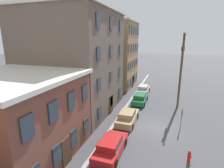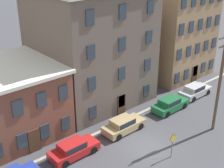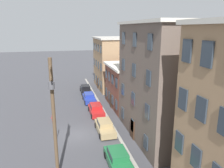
% 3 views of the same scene
% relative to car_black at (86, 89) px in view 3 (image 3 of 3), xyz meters
% --- Properties ---
extents(ground_plane, '(200.00, 200.00, 0.00)m').
position_rel_car_black_xyz_m(ground_plane, '(16.83, -3.12, -0.75)').
color(ground_plane, '#424247').
extents(kerb_strip, '(56.00, 0.36, 0.16)m').
position_rel_car_black_xyz_m(kerb_strip, '(16.83, 1.38, -0.67)').
color(kerb_strip, '#9E998E').
rests_on(kerb_strip, ground_plane).
extents(apartment_corner, '(10.54, 12.16, 10.31)m').
position_rel_car_black_xyz_m(apartment_corner, '(-2.77, 8.70, 4.42)').
color(apartment_corner, '#9E7A56').
rests_on(apartment_corner, ground_plane).
extents(apartment_midblock, '(9.13, 9.65, 6.62)m').
position_rel_car_black_xyz_m(apartment_midblock, '(8.89, 7.44, 2.57)').
color(apartment_midblock, brown).
rests_on(apartment_midblock, ground_plane).
extents(apartment_far, '(11.99, 10.55, 12.77)m').
position_rel_car_black_xyz_m(apartment_far, '(19.13, 7.90, 5.65)').
color(apartment_far, '#66564C').
rests_on(apartment_far, ground_plane).
extents(car_black, '(4.40, 1.92, 1.43)m').
position_rel_car_black_xyz_m(car_black, '(0.00, 0.00, 0.00)').
color(car_black, black).
rests_on(car_black, ground_plane).
extents(car_blue, '(4.40, 1.92, 1.43)m').
position_rel_car_black_xyz_m(car_blue, '(5.31, -0.08, 0.00)').
color(car_blue, '#233899').
rests_on(car_blue, ground_plane).
extents(car_red, '(4.40, 1.92, 1.43)m').
position_rel_car_black_xyz_m(car_red, '(11.06, 0.11, 0.00)').
color(car_red, '#B21E1E').
rests_on(car_red, ground_plane).
extents(car_tan, '(4.40, 1.92, 1.43)m').
position_rel_car_black_xyz_m(car_tan, '(16.94, 0.15, 0.00)').
color(car_tan, tan).
rests_on(car_tan, ground_plane).
extents(car_green, '(4.40, 1.92, 1.43)m').
position_rel_car_black_xyz_m(car_green, '(23.67, -0.08, 0.00)').
color(car_green, '#1E6638').
rests_on(car_green, ground_plane).
extents(caution_sign, '(0.88, 0.08, 2.36)m').
position_rel_car_black_xyz_m(caution_sign, '(17.30, -5.51, 0.81)').
color(caution_sign, slate).
rests_on(caution_sign, ground_plane).
extents(utility_pole, '(2.40, 0.44, 9.97)m').
position_rel_car_black_xyz_m(utility_pole, '(23.95, -5.35, 4.84)').
color(utility_pole, brown).
rests_on(utility_pole, ground_plane).
extents(fire_hydrant, '(0.24, 0.34, 0.96)m').
position_rel_car_black_xyz_m(fire_hydrant, '(12.15, -5.93, -0.27)').
color(fire_hydrant, red).
rests_on(fire_hydrant, ground_plane).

